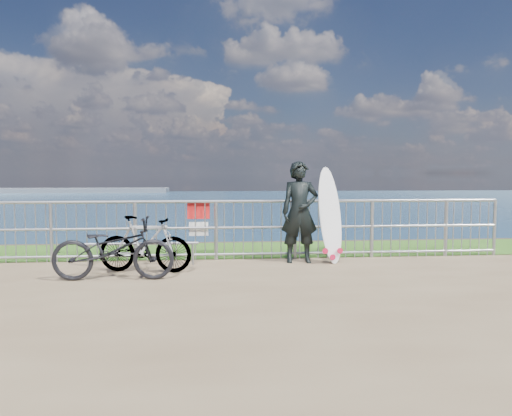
{
  "coord_description": "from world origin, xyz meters",
  "views": [
    {
      "loc": [
        -0.63,
        -7.74,
        1.63
      ],
      "look_at": [
        0.21,
        1.2,
        1.0
      ],
      "focal_mm": 35.0,
      "sensor_mm": 36.0,
      "label": 1
    }
  ],
  "objects": [
    {
      "name": "surfboard",
      "position": [
        1.55,
        1.09,
        0.81
      ],
      "size": [
        0.57,
        0.54,
        1.75
      ],
      "color": "white",
      "rests_on": "ground"
    },
    {
      "name": "bike_rack",
      "position": [
        -1.83,
        1.12,
        0.34
      ],
      "size": [
        2.0,
        0.05,
        0.41
      ],
      "color": "#999CA2",
      "rests_on": "ground"
    },
    {
      "name": "seascape",
      "position": [
        -43.75,
        147.49,
        -4.03
      ],
      "size": [
        260.0,
        260.0,
        5.0
      ],
      "color": "brown",
      "rests_on": "ground"
    },
    {
      "name": "grass_strip",
      "position": [
        0.0,
        2.7,
        0.01
      ],
      "size": [
        120.0,
        120.0,
        0.0
      ],
      "primitive_type": "plane",
      "color": "#2D601A",
      "rests_on": "ground"
    },
    {
      "name": "railing",
      "position": [
        0.01,
        1.6,
        0.58
      ],
      "size": [
        10.06,
        0.1,
        1.13
      ],
      "color": "#999CA2",
      "rests_on": "ground"
    },
    {
      "name": "bicycle_far",
      "position": [
        -1.68,
        0.51,
        0.47
      ],
      "size": [
        1.61,
        0.73,
        0.93
      ],
      "primitive_type": "imported",
      "rotation": [
        0.0,
        0.0,
        1.38
      ],
      "color": "black",
      "rests_on": "ground"
    },
    {
      "name": "bicycle_near",
      "position": [
        -2.09,
        -0.05,
        0.48
      ],
      "size": [
        1.85,
        0.68,
        0.96
      ],
      "primitive_type": "imported",
      "rotation": [
        0.0,
        0.0,
        1.55
      ],
      "color": "black",
      "rests_on": "ground"
    },
    {
      "name": "surfer",
      "position": [
        1.01,
        1.18,
        0.92
      ],
      "size": [
        0.68,
        0.46,
        1.84
      ],
      "primitive_type": "imported",
      "rotation": [
        0.0,
        0.0,
        -0.03
      ],
      "color": "black",
      "rests_on": "ground"
    }
  ]
}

